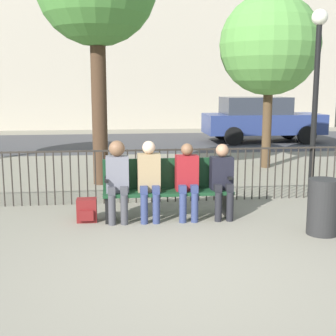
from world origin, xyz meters
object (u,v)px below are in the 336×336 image
at_px(seated_person_0, 117,176).
at_px(seated_person_1, 149,177).
at_px(tree_1, 270,45).
at_px(trash_bin, 323,207).
at_px(seated_person_2, 187,178).
at_px(backpack, 87,210).
at_px(lamp_post, 317,74).
at_px(seated_person_3, 222,177).
at_px(parked_car_0, 261,119).
at_px(park_bench, 167,186).

bearing_deg(seated_person_0, seated_person_1, -0.11).
bearing_deg(tree_1, trash_bin, -100.13).
relative_size(seated_person_0, seated_person_1, 1.01).
relative_size(seated_person_2, trash_bin, 1.51).
bearing_deg(seated_person_0, backpack, 173.73).
bearing_deg(lamp_post, seated_person_0, -161.41).
xyz_separation_m(seated_person_1, seated_person_3, (1.13, -0.00, -0.03)).
bearing_deg(backpack, seated_person_3, -1.55).
height_order(seated_person_1, seated_person_3, seated_person_1).
xyz_separation_m(seated_person_1, backpack, (-0.95, 0.05, -0.51)).
bearing_deg(seated_person_1, parked_car_0, 63.26).
distance_m(seated_person_0, backpack, 0.71).
bearing_deg(backpack, seated_person_1, -3.18).
height_order(seated_person_0, lamp_post, lamp_post).
bearing_deg(parked_car_0, backpack, -121.27).
distance_m(seated_person_1, tree_1, 5.89).
bearing_deg(park_bench, seated_person_1, -156.09).
relative_size(seated_person_3, trash_bin, 1.49).
height_order(park_bench, seated_person_3, seated_person_3).
bearing_deg(seated_person_2, seated_person_3, -0.11).
bearing_deg(parked_car_0, lamp_post, -101.46).
height_order(seated_person_3, trash_bin, seated_person_3).
distance_m(lamp_post, trash_bin, 2.94).
distance_m(park_bench, parked_car_0, 10.36).
bearing_deg(backpack, trash_bin, -17.04).
bearing_deg(seated_person_1, park_bench, 23.91).
bearing_deg(park_bench, seated_person_2, -24.58).
height_order(seated_person_1, seated_person_2, seated_person_1).
height_order(seated_person_3, lamp_post, lamp_post).
distance_m(seated_person_3, parked_car_0, 10.15).
bearing_deg(seated_person_3, backpack, 178.45).
height_order(tree_1, parked_car_0, tree_1).
bearing_deg(seated_person_0, seated_person_3, -0.16).
height_order(seated_person_0, seated_person_1, seated_person_0).
relative_size(park_bench, lamp_post, 0.59).
xyz_separation_m(seated_person_3, parked_car_0, (3.64, 9.47, 0.19)).
bearing_deg(seated_person_2, seated_person_1, 179.75).
bearing_deg(seated_person_2, tree_1, 58.16).
bearing_deg(tree_1, park_bench, -125.36).
height_order(seated_person_2, lamp_post, lamp_post).
bearing_deg(parked_car_0, seated_person_2, -113.86).
height_order(seated_person_2, tree_1, tree_1).
xyz_separation_m(seated_person_0, trash_bin, (2.80, -0.95, -0.31)).
height_order(seated_person_0, tree_1, tree_1).
xyz_separation_m(tree_1, lamp_post, (-0.18, -3.12, -0.75)).
height_order(seated_person_1, trash_bin, seated_person_1).
relative_size(seated_person_2, seated_person_3, 1.01).
relative_size(seated_person_1, seated_person_3, 1.05).
distance_m(seated_person_3, lamp_post, 2.80).
bearing_deg(tree_1, backpack, -134.62).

